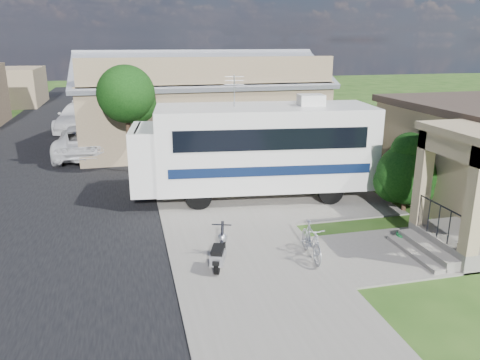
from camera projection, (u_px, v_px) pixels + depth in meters
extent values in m
plane|color=#1E4111|center=(279.00, 249.00, 12.86)|extent=(120.00, 120.00, 0.00)
cube|color=black|center=(44.00, 171.00, 20.46)|extent=(9.00, 80.00, 0.02)
cube|color=slate|center=(192.00, 162.00, 21.93)|extent=(4.00, 80.00, 0.06)
cube|color=slate|center=(279.00, 194.00, 17.38)|extent=(7.00, 6.00, 0.05)
cube|color=slate|center=(397.00, 253.00, 12.60)|extent=(4.00, 3.00, 0.05)
cube|color=black|center=(407.00, 156.00, 16.13)|extent=(0.04, 1.10, 1.20)
cube|color=slate|center=(460.00, 243.00, 12.64)|extent=(1.60, 2.40, 0.50)
cube|color=slate|center=(427.00, 250.00, 12.44)|extent=(0.40, 2.16, 0.32)
cube|color=slate|center=(415.00, 254.00, 12.39)|extent=(0.35, 2.16, 0.16)
cube|color=#897656|center=(423.00, 178.00, 13.00)|extent=(0.35, 0.35, 2.70)
cube|color=#897656|center=(475.00, 201.00, 11.09)|extent=(0.35, 0.35, 2.70)
cube|color=#897656|center=(453.00, 147.00, 11.73)|extent=(0.35, 2.40, 0.50)
cylinder|color=black|center=(441.00, 205.00, 12.14)|extent=(0.04, 1.70, 0.04)
cube|color=#816A51|center=(199.00, 111.00, 25.37)|extent=(12.00, 8.00, 3.60)
cube|color=slate|center=(204.00, 69.00, 22.83)|extent=(12.50, 4.40, 1.78)
cube|color=slate|center=(192.00, 65.00, 26.56)|extent=(12.50, 4.40, 1.78)
cube|color=slate|center=(197.00, 53.00, 24.49)|extent=(12.50, 0.50, 0.22)
cube|color=#816A51|center=(211.00, 72.00, 21.07)|extent=(11.76, 0.20, 1.30)
cylinder|color=black|center=(129.00, 137.00, 19.92)|extent=(0.20, 0.20, 3.15)
sphere|color=black|center=(126.00, 94.00, 19.40)|extent=(2.40, 2.40, 2.40)
sphere|color=black|center=(136.00, 104.00, 19.81)|extent=(1.68, 1.68, 1.68)
cylinder|color=black|center=(126.00, 105.00, 29.21)|extent=(0.20, 0.20, 3.29)
sphere|color=black|center=(124.00, 74.00, 28.67)|extent=(2.40, 2.40, 2.40)
sphere|color=black|center=(131.00, 81.00, 29.08)|extent=(1.68, 1.68, 1.68)
cylinder|color=black|center=(125.00, 92.00, 37.62)|extent=(0.20, 0.20, 3.01)
sphere|color=black|center=(124.00, 70.00, 37.13)|extent=(2.40, 2.40, 2.40)
sphere|color=black|center=(129.00, 75.00, 37.53)|extent=(1.68, 1.68, 1.68)
cube|color=silver|center=(265.00, 146.00, 16.70)|extent=(7.86, 3.59, 2.82)
cube|color=silver|center=(145.00, 158.00, 16.30)|extent=(1.16, 2.66, 2.17)
cube|color=black|center=(138.00, 141.00, 16.11)|extent=(0.34, 2.30, 0.98)
cube|color=black|center=(272.00, 140.00, 15.25)|extent=(6.42, 0.79, 0.71)
cube|color=black|center=(259.00, 125.00, 17.86)|extent=(6.42, 0.79, 0.71)
cube|color=#0B1737|center=(271.00, 171.00, 15.56)|extent=(6.79, 0.82, 0.33)
cube|color=#0B1737|center=(258.00, 152.00, 18.16)|extent=(6.79, 0.82, 0.33)
cube|color=silver|center=(311.00, 100.00, 16.43)|extent=(0.95, 0.86, 0.38)
cylinder|color=#B5B6BE|center=(234.00, 91.00, 16.01)|extent=(0.04, 0.04, 1.09)
cylinder|color=black|center=(199.00, 196.00, 15.69)|extent=(0.90, 0.40, 0.87)
cylinder|color=black|center=(196.00, 177.00, 17.96)|extent=(0.90, 0.40, 0.87)
cylinder|color=black|center=(330.00, 191.00, 16.22)|extent=(0.90, 0.40, 0.87)
cylinder|color=black|center=(312.00, 173.00, 18.48)|extent=(0.90, 0.40, 0.87)
cylinder|color=black|center=(404.00, 200.00, 15.61)|extent=(0.16, 0.16, 0.80)
sphere|color=black|center=(407.00, 174.00, 15.36)|extent=(1.99, 1.99, 1.99)
sphere|color=black|center=(414.00, 160.00, 15.61)|extent=(1.59, 1.59, 1.59)
sphere|color=black|center=(395.00, 182.00, 15.56)|extent=(1.39, 1.39, 1.39)
sphere|color=black|center=(416.00, 188.00, 15.24)|extent=(1.19, 1.19, 1.19)
sphere|color=black|center=(410.00, 151.00, 15.13)|extent=(1.19, 1.19, 1.19)
cylinder|color=black|center=(217.00, 266.00, 11.33)|extent=(0.24, 0.42, 0.41)
cylinder|color=black|center=(223.00, 248.00, 12.30)|extent=(0.24, 0.42, 0.41)
cube|color=#B5B6BE|center=(220.00, 256.00, 11.76)|extent=(0.43, 0.57, 0.07)
cube|color=#B5B6BE|center=(217.00, 257.00, 11.37)|extent=(0.47, 0.59, 0.28)
cube|color=black|center=(218.00, 250.00, 11.36)|extent=(0.45, 0.62, 0.11)
cube|color=black|center=(216.00, 263.00, 11.15)|extent=(0.22, 0.23, 0.09)
cylinder|color=black|center=(222.00, 236.00, 12.14)|extent=(0.17, 0.32, 0.77)
sphere|color=#B5B6BE|center=(223.00, 238.00, 12.22)|extent=(0.26, 0.26, 0.26)
sphere|color=black|center=(223.00, 236.00, 12.29)|extent=(0.11, 0.11, 0.11)
cylinder|color=black|center=(222.00, 225.00, 11.96)|extent=(0.49, 0.20, 0.03)
cube|color=black|center=(223.00, 244.00, 12.27)|extent=(0.21, 0.29, 0.06)
imported|color=#B5B6BE|center=(311.00, 243.00, 12.12)|extent=(0.55, 1.60, 0.95)
imported|color=white|center=(84.00, 140.00, 23.10)|extent=(2.64, 5.57, 1.54)
imported|color=white|center=(79.00, 117.00, 29.88)|extent=(3.10, 5.95, 1.65)
cylinder|color=#14662D|center=(403.00, 238.00, 13.38)|extent=(0.42, 0.42, 0.19)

